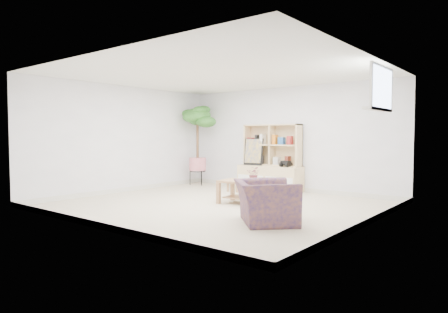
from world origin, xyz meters
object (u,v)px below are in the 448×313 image
Objects in this scene: storage_unit at (270,157)px; floor_tree at (198,145)px; coffee_table at (249,192)px; armchair at (266,199)px.

storage_unit is 2.05m from floor_tree.
coffee_table is 0.52× the size of floor_tree.
storage_unit is 3.51m from armchair.
floor_tree is at bearing 10.19° from armchair.
storage_unit is at bearing -13.41° from armchair.
floor_tree is (-2.71, 1.55, 0.81)m from coffee_table.
armchair is at bearing -52.74° from coffee_table.
storage_unit reaches higher than coffee_table.
coffee_table is at bearing -69.45° from storage_unit.
coffee_table is at bearing -29.88° from floor_tree.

